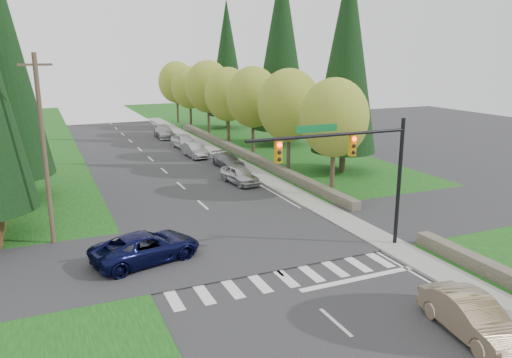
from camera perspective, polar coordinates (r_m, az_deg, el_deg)
ground at (r=20.72m, az=7.54°, el=-14.64°), size 120.00×120.00×0.00m
grass_east at (r=43.18m, az=8.66°, el=0.75°), size 14.00×110.00×0.06m
cross_street at (r=27.20m, az=-1.23°, el=-7.27°), size 120.00×8.00×0.10m
sidewalk_east at (r=42.08m, az=0.16°, el=0.61°), size 1.80×80.00×0.13m
curb_east at (r=41.75m, az=-0.91°, el=0.50°), size 0.20×80.00×0.13m
stone_wall_north at (r=49.87m, az=-1.77°, el=3.09°), size 0.70×40.00×0.70m
traffic_signal at (r=24.84m, az=11.21°, el=2.39°), size 8.70×0.37×6.80m
utility_pole at (r=27.83m, az=-23.07°, el=3.10°), size 1.60×0.24×10.00m
decid_tree_0 at (r=35.19m, az=8.95°, el=6.92°), size 4.80×4.80×8.37m
decid_tree_1 at (r=41.25m, az=3.81°, el=8.39°), size 5.20×5.20×8.80m
decid_tree_2 at (r=47.45m, az=-0.34°, el=9.34°), size 5.00×5.00×8.82m
decid_tree_3 at (r=53.98m, az=-3.23°, el=9.63°), size 5.00×5.00×8.55m
decid_tree_4 at (r=60.58m, az=-5.51°, el=10.46°), size 5.40×5.40×9.18m
decid_tree_5 at (r=67.23m, az=-7.57°, el=10.31°), size 4.80×4.80×8.30m
decid_tree_6 at (r=73.97m, az=-9.06°, el=10.86°), size 5.20×5.20×8.86m
conifer_e_a at (r=42.57m, az=10.34°, el=13.76°), size 5.44×5.44×17.80m
conifer_e_b at (r=55.22m, az=2.92°, el=15.06°), size 6.12×6.12×19.80m
conifer_e_c at (r=67.67m, az=-3.33°, el=13.62°), size 5.10×5.10×16.80m
sedan_champagne at (r=20.19m, az=23.41°, el=-14.22°), size 2.15×4.68×1.49m
suv_navy at (r=25.17m, az=-12.43°, el=-7.62°), size 5.80×3.73×1.49m
parked_car_a at (r=39.05m, az=-1.88°, el=0.50°), size 2.22×4.33×1.41m
parked_car_b at (r=44.70m, az=-3.22°, el=2.12°), size 2.00×4.34×1.23m
parked_car_c at (r=49.32m, az=-6.98°, el=3.28°), size 1.72×4.31×1.39m
parked_car_d at (r=54.11m, az=-8.18°, el=4.29°), size 2.27×4.69×1.55m
parked_car_e at (r=61.39m, az=-10.43°, el=5.29°), size 2.05×4.75×1.36m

